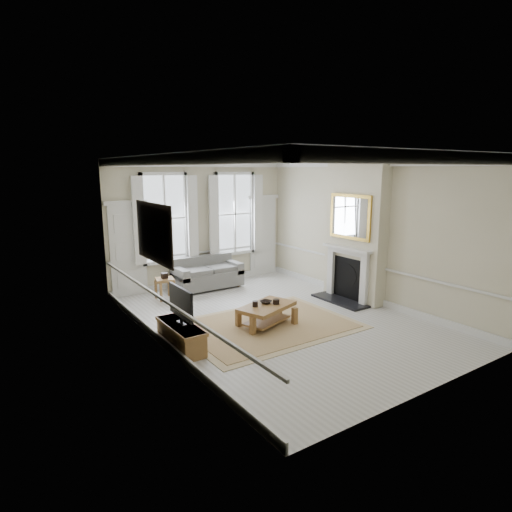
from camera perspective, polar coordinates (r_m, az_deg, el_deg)
floor at (r=9.23m, az=3.06°, el=-8.49°), size 7.20×7.20×0.00m
ceiling at (r=8.68m, az=3.30°, el=13.12°), size 7.20×7.20×0.00m
back_wall at (r=11.84m, az=-7.38°, el=4.35°), size 5.20×0.00×5.20m
left_wall at (r=7.55m, az=-12.81°, el=0.12°), size 0.00×7.20×7.20m
right_wall at (r=10.55m, az=14.56°, el=3.21°), size 0.00×7.20×7.20m
window_left at (r=11.34m, az=-12.06°, el=4.91°), size 1.26×0.20×2.20m
window_right at (r=12.27m, az=-2.89°, el=5.62°), size 1.26×0.20×2.20m
door_left at (r=11.14m, az=-16.69°, el=0.65°), size 0.90×0.08×2.30m
door_right at (r=12.92m, az=0.93°, el=2.57°), size 0.90×0.08×2.30m
painting at (r=7.78m, az=-13.45°, el=3.04°), size 0.05×1.66×1.06m
chimney_breast at (r=10.55m, az=13.12°, el=3.29°), size 0.35×1.70×3.38m
hearth at (r=10.62m, az=11.12°, el=-5.86°), size 0.55×1.50×0.05m
fireplace at (r=10.57m, az=12.04°, el=-2.00°), size 0.21×1.45×1.33m
mirror at (r=10.35m, az=12.38°, el=5.12°), size 0.06×1.26×1.06m
sofa at (r=11.60m, az=-6.63°, el=-2.53°), size 1.79×0.87×0.85m
side_table at (r=10.78m, az=-12.07°, el=-3.49°), size 0.50×0.50×0.52m
rug at (r=8.88m, az=1.43°, el=-9.22°), size 3.50×2.60×0.02m
coffee_table at (r=8.76m, az=1.44°, el=-7.05°), size 1.35×1.05×0.45m
ceramic_pot_a at (r=8.62m, az=-0.11°, el=-6.40°), size 0.11×0.11×0.11m
ceramic_pot_b at (r=8.79m, az=2.70°, el=-6.10°), size 0.14×0.14×0.10m
bowl at (r=8.83m, az=1.33°, el=-6.15°), size 0.29×0.29×0.06m
tv_stand at (r=7.87m, az=-9.97°, el=-10.51°), size 0.41×1.26×0.45m
tv at (r=7.67m, az=-9.97°, el=-6.18°), size 0.08×0.90×0.68m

